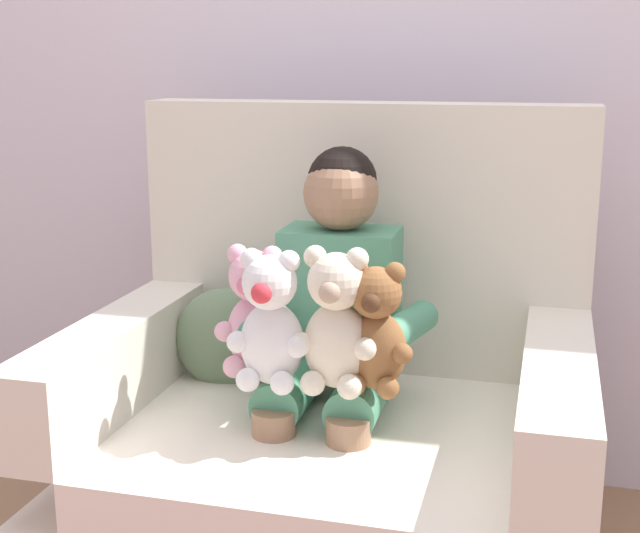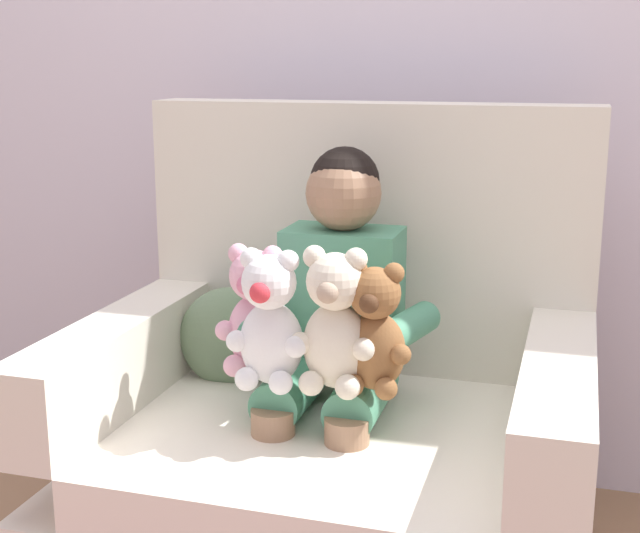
{
  "view_description": "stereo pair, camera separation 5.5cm",
  "coord_description": "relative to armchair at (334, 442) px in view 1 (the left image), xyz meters",
  "views": [
    {
      "loc": [
        0.45,
        -1.77,
        1.19
      ],
      "look_at": [
        -0.01,
        -0.05,
        0.77
      ],
      "focal_mm": 49.71,
      "sensor_mm": 36.0,
      "label": 1
    },
    {
      "loc": [
        0.5,
        -1.75,
        1.19
      ],
      "look_at": [
        -0.01,
        -0.05,
        0.77
      ],
      "focal_mm": 49.71,
      "sensor_mm": 36.0,
      "label": 2
    }
  ],
  "objects": [
    {
      "name": "seated_child",
      "position": [
        -0.01,
        0.01,
        0.3
      ],
      "size": [
        0.45,
        0.39,
        0.82
      ],
      "rotation": [
        0.0,
        0.0,
        0.03
      ],
      "color": "#4C9370",
      "rests_on": "armchair"
    },
    {
      "name": "plush_white",
      "position": [
        -0.09,
        -0.18,
        0.33
      ],
      "size": [
        0.17,
        0.14,
        0.29
      ],
      "rotation": [
        0.0,
        0.0,
        -0.1
      ],
      "color": "white",
      "rests_on": "armchair"
    },
    {
      "name": "plush_pink",
      "position": [
        -0.15,
        -0.12,
        0.33
      ],
      "size": [
        0.17,
        0.14,
        0.28
      ],
      "rotation": [
        0.0,
        0.0,
        -0.39
      ],
      "color": "#EAA8BC",
      "rests_on": "armchair"
    },
    {
      "name": "plush_cream",
      "position": [
        0.04,
        -0.17,
        0.34
      ],
      "size": [
        0.18,
        0.14,
        0.3
      ],
      "rotation": [
        0.0,
        0.0,
        -0.27
      ],
      "color": "silver",
      "rests_on": "armchair"
    },
    {
      "name": "plush_brown",
      "position": [
        0.12,
        -0.16,
        0.32
      ],
      "size": [
        0.16,
        0.13,
        0.27
      ],
      "rotation": [
        0.0,
        0.0,
        0.17
      ],
      "color": "brown",
      "rests_on": "armchair"
    },
    {
      "name": "armchair",
      "position": [
        0.0,
        0.0,
        0.0
      ],
      "size": [
        1.11,
        0.88,
        1.08
      ],
      "color": "silver",
      "rests_on": "ground"
    },
    {
      "name": "back_wall",
      "position": [
        0.0,
        0.66,
        0.97
      ],
      "size": [
        6.0,
        0.1,
        2.6
      ],
      "primitive_type": "cube",
      "color": "silver",
      "rests_on": "ground"
    },
    {
      "name": "throw_pillow",
      "position": [
        -0.29,
        0.1,
        0.19
      ],
      "size": [
        0.28,
        0.17,
        0.26
      ],
      "primitive_type": "ellipsoid",
      "rotation": [
        0.0,
        0.0,
        0.19
      ],
      "color": "slate",
      "rests_on": "armchair"
    }
  ]
}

